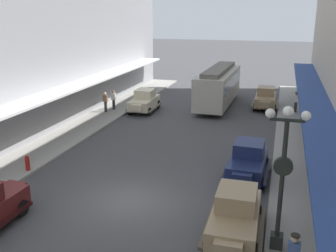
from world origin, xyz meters
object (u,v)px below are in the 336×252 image
object	(u,v)px
parked_car_0	(266,97)
pedestrian_1	(105,102)
parked_car_1	(248,160)
pedestrian_2	(296,102)
streetcar	(218,85)
parked_car_2	(144,100)
pedestrian_3	(114,100)
lamp_post_with_clock	(283,173)
parked_car_3	(235,214)
fire_hydrant	(27,163)

from	to	relation	value
parked_car_0	pedestrian_1	distance (m)	13.85
parked_car_1	pedestrian_2	distance (m)	14.29
streetcar	parked_car_2	bearing A→B (deg)	-146.81
parked_car_2	pedestrian_3	bearing A→B (deg)	-163.22
pedestrian_2	parked_car_0	bearing A→B (deg)	151.68
lamp_post_with_clock	parked_car_0	bearing A→B (deg)	93.99
streetcar	pedestrian_3	distance (m)	9.34
parked_car_0	pedestrian_2	world-z (taller)	parked_car_0
pedestrian_2	parked_car_2	bearing A→B (deg)	-167.59
parked_car_3	fire_hydrant	xyz separation A→B (m)	(-11.21, 2.93, -0.38)
parked_car_3	pedestrian_2	size ratio (longest dim) A/B	2.56
lamp_post_with_clock	pedestrian_3	distance (m)	21.83
fire_hydrant	streetcar	bearing A→B (deg)	68.23
lamp_post_with_clock	pedestrian_2	xyz separation A→B (m)	(0.99, 20.26, -1.97)
parked_car_2	pedestrian_3	world-z (taller)	parked_car_2
parked_car_0	streetcar	distance (m)	4.26
parked_car_1	lamp_post_with_clock	bearing A→B (deg)	-75.57
parked_car_1	pedestrian_2	size ratio (longest dim) A/B	2.58
pedestrian_1	pedestrian_3	size ratio (longest dim) A/B	1.00
pedestrian_3	pedestrian_2	bearing A→B (deg)	13.16
parked_car_0	pedestrian_1	size ratio (longest dim) A/B	2.61
parked_car_0	streetcar	size ratio (longest dim) A/B	0.44
parked_car_1	fire_hydrant	bearing A→B (deg)	-166.15
parked_car_1	pedestrian_1	bearing A→B (deg)	142.35
parked_car_1	lamp_post_with_clock	distance (m)	6.72
parked_car_0	parked_car_3	world-z (taller)	same
pedestrian_3	fire_hydrant	bearing A→B (deg)	-85.49
parked_car_0	parked_car_2	world-z (taller)	same
streetcar	fire_hydrant	xyz separation A→B (m)	(-7.11, -17.80, -1.34)
streetcar	pedestrian_2	world-z (taller)	streetcar
parked_car_3	parked_car_1	bearing A→B (deg)	90.59
parked_car_0	streetcar	xyz separation A→B (m)	(-4.13, -0.35, 0.96)
parked_car_3	parked_car_0	bearing A→B (deg)	89.92
parked_car_0	pedestrian_1	xyz separation A→B (m)	(-12.60, -5.75, 0.05)
fire_hydrant	pedestrian_2	size ratio (longest dim) A/B	0.49
lamp_post_with_clock	pedestrian_1	bearing A→B (deg)	131.66
pedestrian_1	pedestrian_3	distance (m)	0.99
parked_car_2	pedestrian_1	bearing A→B (deg)	-148.79
fire_hydrant	pedestrian_2	bearing A→B (deg)	50.72
parked_car_2	parked_car_3	xyz separation A→B (m)	(9.76, -17.03, 0.00)
parked_car_2	lamp_post_with_clock	xyz separation A→B (m)	(11.30, -17.56, 2.04)
pedestrian_3	parked_car_2	bearing A→B (deg)	16.78
parked_car_1	streetcar	distance (m)	15.61
parked_car_2	lamp_post_with_clock	distance (m)	20.98
streetcar	pedestrian_3	xyz separation A→B (m)	(-8.16, -4.45, -0.91)
lamp_post_with_clock	fire_hydrant	world-z (taller)	lamp_post_with_clock
fire_hydrant	parked_car_1	bearing A→B (deg)	13.85
lamp_post_with_clock	fire_hydrant	xyz separation A→B (m)	(-12.75, 3.45, -2.42)
pedestrian_3	parked_car_3	bearing A→B (deg)	-53.00
fire_hydrant	pedestrian_2	world-z (taller)	pedestrian_2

